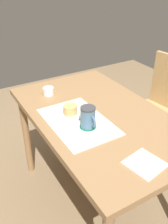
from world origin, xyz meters
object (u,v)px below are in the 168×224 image
Objects in this scene: wooden_chair at (161,107)px; pastry_plate at (70,114)px; coffee_mug at (88,117)px; dining_table at (98,126)px; sugar_bowl at (48,91)px; pastry at (70,109)px.

wooden_chair reaches higher than pastry_plate.
wooden_chair is 7.66× the size of coffee_mug.
dining_table is 0.19m from pastry_plate.
wooden_chair is (-0.17, 0.72, -0.17)m from dining_table.
pastry_plate is (0.11, -0.87, 0.27)m from wooden_chair.
coffee_mug is 1.62× the size of sugar_bowl.
pastry_plate is 0.03m from pastry.
dining_table is 0.21m from pastry.
coffee_mug is (0.15, 0.02, 0.02)m from pastry.
sugar_bowl is at bearing 69.47° from wooden_chair.
dining_table is at bearing 66.72° from pastry.
dining_table is at bearing 66.72° from pastry_plate.
wooden_chair is 0.94m from sugar_bowl.
dining_table is at bearing 95.82° from wooden_chair.
coffee_mug reaches higher than pastry_plate.
pastry_plate is at bearing -170.85° from coffee_mug.
pastry is 0.16m from coffee_mug.
pastry is at bearing 0.00° from pastry_plate.
pastry is (0.11, -0.87, 0.30)m from wooden_chair.
wooden_chair is 0.94m from coffee_mug.
pastry_plate is at bearing 0.08° from sugar_bowl.
pastry is 0.69× the size of coffee_mug.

